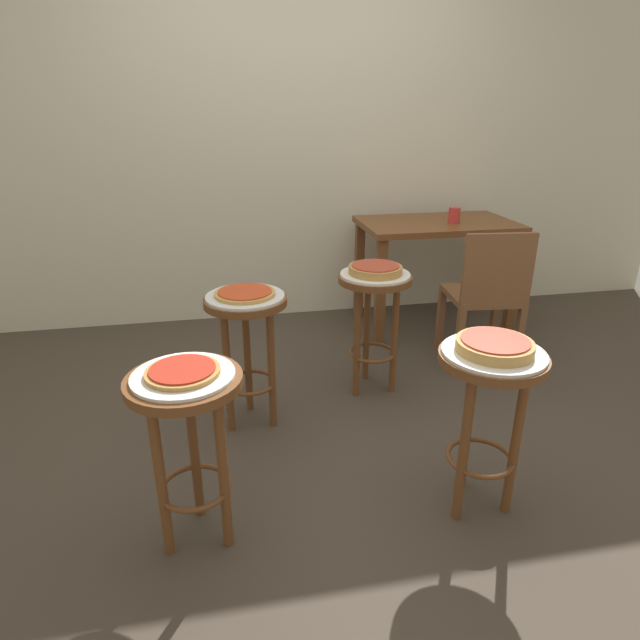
% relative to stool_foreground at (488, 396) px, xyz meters
% --- Properties ---
extents(ground_plane, '(6.00, 6.00, 0.00)m').
position_rel_stool_foreground_xyz_m(ground_plane, '(-0.38, 0.65, -0.49)').
color(ground_plane, '#42382D').
extents(back_wall, '(6.00, 0.10, 3.00)m').
position_rel_stool_foreground_xyz_m(back_wall, '(-0.38, 2.30, 1.01)').
color(back_wall, beige).
rests_on(back_wall, ground_plane).
extents(stool_foreground, '(0.39, 0.39, 0.66)m').
position_rel_stool_foreground_xyz_m(stool_foreground, '(0.00, 0.00, 0.00)').
color(stool_foreground, brown).
rests_on(stool_foreground, ground_plane).
extents(serving_plate_foreground, '(0.37, 0.37, 0.01)m').
position_rel_stool_foreground_xyz_m(serving_plate_foreground, '(0.00, 0.00, 0.18)').
color(serving_plate_foreground, white).
rests_on(serving_plate_foreground, stool_foreground).
extents(pizza_foreground, '(0.27, 0.27, 0.05)m').
position_rel_stool_foreground_xyz_m(pizza_foreground, '(0.00, -0.00, 0.21)').
color(pizza_foreground, tan).
rests_on(pizza_foreground, serving_plate_foreground).
extents(stool_middle, '(0.39, 0.39, 0.66)m').
position_rel_stool_foreground_xyz_m(stool_middle, '(-1.08, 0.03, 0.00)').
color(stool_middle, brown).
rests_on(stool_middle, ground_plane).
extents(serving_plate_middle, '(0.34, 0.34, 0.01)m').
position_rel_stool_foreground_xyz_m(serving_plate_middle, '(-1.08, 0.03, 0.18)').
color(serving_plate_middle, white).
rests_on(serving_plate_middle, stool_middle).
extents(pizza_middle, '(0.24, 0.24, 0.02)m').
position_rel_stool_foreground_xyz_m(pizza_middle, '(-1.08, 0.03, 0.19)').
color(pizza_middle, '#B78442').
rests_on(pizza_middle, serving_plate_middle).
extents(stool_leftside, '(0.39, 0.39, 0.66)m').
position_rel_stool_foreground_xyz_m(stool_leftside, '(-0.83, 0.78, 0.00)').
color(stool_leftside, brown).
rests_on(stool_leftside, ground_plane).
extents(serving_plate_leftside, '(0.37, 0.37, 0.01)m').
position_rel_stool_foreground_xyz_m(serving_plate_leftside, '(-0.83, 0.78, 0.18)').
color(serving_plate_leftside, silver).
rests_on(serving_plate_leftside, stool_leftside).
extents(pizza_leftside, '(0.28, 0.28, 0.02)m').
position_rel_stool_foreground_xyz_m(pizza_leftside, '(-0.83, 0.78, 0.19)').
color(pizza_leftside, tan).
rests_on(pizza_leftside, serving_plate_leftside).
extents(stool_rear, '(0.39, 0.39, 0.66)m').
position_rel_stool_foreground_xyz_m(stool_rear, '(-0.14, 1.00, 0.00)').
color(stool_rear, brown).
rests_on(stool_rear, ground_plane).
extents(serving_plate_rear, '(0.37, 0.37, 0.01)m').
position_rel_stool_foreground_xyz_m(serving_plate_rear, '(-0.14, 1.00, 0.18)').
color(serving_plate_rear, white).
rests_on(serving_plate_rear, stool_rear).
extents(pizza_rear, '(0.28, 0.28, 0.05)m').
position_rel_stool_foreground_xyz_m(pizza_rear, '(-0.14, 1.00, 0.21)').
color(pizza_rear, '#B78442').
rests_on(pizza_rear, serving_plate_rear).
extents(dining_table, '(1.04, 0.63, 0.76)m').
position_rel_stool_foreground_xyz_m(dining_table, '(0.54, 1.83, 0.14)').
color(dining_table, brown).
rests_on(dining_table, ground_plane).
extents(cup_near_edge, '(0.08, 0.08, 0.10)m').
position_rel_stool_foreground_xyz_m(cup_near_edge, '(0.63, 1.76, 0.32)').
color(cup_near_edge, red).
rests_on(cup_near_edge, dining_table).
extents(wooden_chair, '(0.44, 0.44, 0.85)m').
position_rel_stool_foreground_xyz_m(wooden_chair, '(0.59, 1.14, -0.03)').
color(wooden_chair, brown).
rests_on(wooden_chair, ground_plane).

